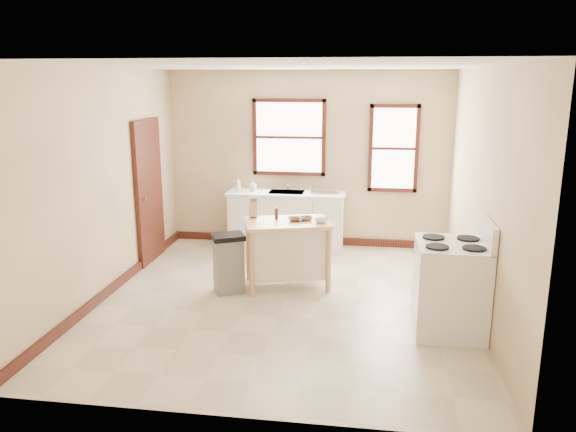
% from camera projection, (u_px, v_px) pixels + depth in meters
% --- Properties ---
extents(floor, '(5.00, 5.00, 0.00)m').
position_uv_depth(floor, '(285.00, 300.00, 6.93)').
color(floor, '#BBB194').
rests_on(floor, ground).
extents(ceiling, '(5.00, 5.00, 0.00)m').
position_uv_depth(ceiling, '(284.00, 66.00, 6.26)').
color(ceiling, white).
rests_on(ceiling, ground).
extents(wall_back, '(4.50, 0.04, 2.80)m').
position_uv_depth(wall_back, '(308.00, 159.00, 9.00)').
color(wall_back, beige).
rests_on(wall_back, ground).
extents(wall_left, '(0.04, 5.00, 2.80)m').
position_uv_depth(wall_left, '(104.00, 184.00, 6.91)').
color(wall_left, beige).
rests_on(wall_left, ground).
extents(wall_right, '(0.04, 5.00, 2.80)m').
position_uv_depth(wall_right, '(483.00, 194.00, 6.28)').
color(wall_right, beige).
rests_on(wall_right, ground).
extents(window_main, '(1.17, 0.06, 1.22)m').
position_uv_depth(window_main, '(289.00, 137.00, 8.94)').
color(window_main, black).
rests_on(window_main, wall_back).
extents(window_side, '(0.77, 0.06, 1.37)m').
position_uv_depth(window_side, '(394.00, 149.00, 8.75)').
color(window_side, black).
rests_on(window_side, wall_back).
extents(door_left, '(0.06, 0.90, 2.10)m').
position_uv_depth(door_left, '(149.00, 191.00, 8.24)').
color(door_left, black).
rests_on(door_left, ground).
extents(baseboard_back, '(4.50, 0.04, 0.12)m').
position_uv_depth(baseboard_back, '(307.00, 240.00, 9.29)').
color(baseboard_back, black).
rests_on(baseboard_back, ground).
extents(baseboard_left, '(0.04, 5.00, 0.12)m').
position_uv_depth(baseboard_left, '(114.00, 286.00, 7.23)').
color(baseboard_left, black).
rests_on(baseboard_left, ground).
extents(sink_counter, '(1.86, 0.62, 0.92)m').
position_uv_depth(sink_counter, '(287.00, 220.00, 8.98)').
color(sink_counter, white).
rests_on(sink_counter, ground).
extents(faucet, '(0.03, 0.03, 0.22)m').
position_uv_depth(faucet, '(288.00, 183.00, 9.02)').
color(faucet, silver).
rests_on(faucet, sink_counter).
extents(soap_bottle_a, '(0.10, 0.10, 0.22)m').
position_uv_depth(soap_bottle_a, '(238.00, 184.00, 8.90)').
color(soap_bottle_a, '#B2B2B2').
rests_on(soap_bottle_a, sink_counter).
extents(soap_bottle_b, '(0.10, 0.10, 0.18)m').
position_uv_depth(soap_bottle_b, '(253.00, 186.00, 8.91)').
color(soap_bottle_b, '#B2B2B2').
rests_on(soap_bottle_b, sink_counter).
extents(dish_rack, '(0.51, 0.43, 0.11)m').
position_uv_depth(dish_rack, '(325.00, 190.00, 8.77)').
color(dish_rack, silver).
rests_on(dish_rack, sink_counter).
extents(kitchen_island, '(1.22, 0.95, 0.88)m').
position_uv_depth(kitchen_island, '(287.00, 254.00, 7.31)').
color(kitchen_island, '#EEB98C').
rests_on(kitchen_island, ground).
extents(knife_block, '(0.12, 0.12, 0.20)m').
position_uv_depth(knife_block, '(253.00, 210.00, 7.38)').
color(knife_block, tan).
rests_on(knife_block, kitchen_island).
extents(pepper_grinder, '(0.05, 0.05, 0.15)m').
position_uv_depth(pepper_grinder, '(276.00, 214.00, 7.29)').
color(pepper_grinder, '#3C1D10').
rests_on(pepper_grinder, kitchen_island).
extents(bowl_a, '(0.21, 0.21, 0.04)m').
position_uv_depth(bowl_a, '(295.00, 219.00, 7.22)').
color(bowl_a, brown).
rests_on(bowl_a, kitchen_island).
extents(bowl_b, '(0.24, 0.24, 0.04)m').
position_uv_depth(bowl_b, '(306.00, 218.00, 7.25)').
color(bowl_b, brown).
rests_on(bowl_b, kitchen_island).
extents(bowl_c, '(0.20, 0.20, 0.05)m').
position_uv_depth(bowl_c, '(321.00, 221.00, 7.12)').
color(bowl_c, silver).
rests_on(bowl_c, kitchen_island).
extents(trash_bin, '(0.50, 0.47, 0.76)m').
position_uv_depth(trash_bin, '(229.00, 263.00, 7.12)').
color(trash_bin, gray).
rests_on(trash_bin, ground).
extents(gas_stove, '(0.79, 0.80, 1.25)m').
position_uv_depth(gas_stove, '(451.00, 276.00, 5.96)').
color(gas_stove, white).
rests_on(gas_stove, ground).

